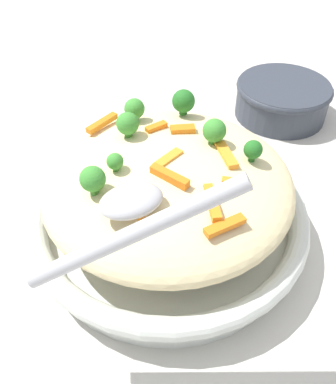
# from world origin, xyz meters

# --- Properties ---
(ground_plane) EXTENTS (2.40, 2.40, 0.00)m
(ground_plane) POSITION_xyz_m (0.00, 0.00, 0.00)
(ground_plane) COLOR beige
(serving_bowl) EXTENTS (0.30, 0.30, 0.05)m
(serving_bowl) POSITION_xyz_m (0.00, 0.00, 0.03)
(serving_bowl) COLOR silver
(serving_bowl) RESTS_ON ground_plane
(pasta_mound) EXTENTS (0.25, 0.25, 0.06)m
(pasta_mound) POSITION_xyz_m (0.00, 0.00, 0.08)
(pasta_mound) COLOR beige
(pasta_mound) RESTS_ON serving_bowl
(carrot_piece_0) EXTENTS (0.02, 0.02, 0.01)m
(carrot_piece_0) POSITION_xyz_m (0.04, -0.05, 0.10)
(carrot_piece_0) COLOR orange
(carrot_piece_0) RESTS_ON pasta_mound
(carrot_piece_1) EXTENTS (0.02, 0.04, 0.01)m
(carrot_piece_1) POSITION_xyz_m (0.06, -0.02, 0.11)
(carrot_piece_1) COLOR orange
(carrot_piece_1) RESTS_ON pasta_mound
(carrot_piece_2) EXTENTS (0.04, 0.02, 0.01)m
(carrot_piece_2) POSITION_xyz_m (-0.00, -0.00, 0.11)
(carrot_piece_2) COLOR orange
(carrot_piece_2) RESTS_ON pasta_mound
(carrot_piece_3) EXTENTS (0.04, 0.01, 0.01)m
(carrot_piece_3) POSITION_xyz_m (0.01, -0.09, 0.10)
(carrot_piece_3) COLOR orange
(carrot_piece_3) RESTS_ON pasta_mound
(carrot_piece_4) EXTENTS (0.03, 0.01, 0.01)m
(carrot_piece_4) POSITION_xyz_m (0.01, 0.06, 0.11)
(carrot_piece_4) COLOR orange
(carrot_piece_4) RESTS_ON pasta_mound
(carrot_piece_5) EXTENTS (0.02, 0.04, 0.01)m
(carrot_piece_5) POSITION_xyz_m (0.01, -0.07, 0.11)
(carrot_piece_5) COLOR orange
(carrot_piece_5) RESTS_ON pasta_mound
(carrot_piece_6) EXTENTS (0.03, 0.02, 0.01)m
(carrot_piece_6) POSITION_xyz_m (0.04, 0.04, 0.11)
(carrot_piece_6) COLOR orange
(carrot_piece_6) RESTS_ON pasta_mound
(carrot_piece_7) EXTENTS (0.03, 0.04, 0.01)m
(carrot_piece_7) POSITION_xyz_m (-0.01, -0.03, 0.11)
(carrot_piece_7) COLOR orange
(carrot_piece_7) RESTS_ON pasta_mound
(carrot_piece_8) EXTENTS (0.04, 0.03, 0.01)m
(carrot_piece_8) POSITION_xyz_m (-0.04, 0.09, 0.10)
(carrot_piece_8) COLOR orange
(carrot_piece_8) RESTS_ON pasta_mound
(carrot_piece_9) EXTENTS (0.03, 0.04, 0.01)m
(carrot_piece_9) POSITION_xyz_m (-0.06, -0.04, 0.11)
(carrot_piece_9) COLOR orange
(carrot_piece_9) RESTS_ON pasta_mound
(broccoli_floret_0) EXTENTS (0.02, 0.02, 0.02)m
(broccoli_floret_0) POSITION_xyz_m (0.08, -0.03, 0.11)
(broccoli_floret_0) COLOR #205B1C
(broccoli_floret_0) RESTS_ON pasta_mound
(broccoli_floret_1) EXTENTS (0.02, 0.02, 0.03)m
(broccoli_floret_1) POSITION_xyz_m (-0.02, 0.06, 0.12)
(broccoli_floret_1) COLOR #377928
(broccoli_floret_1) RESTS_ON pasta_mound
(broccoli_floret_2) EXTENTS (0.02, 0.02, 0.03)m
(broccoli_floret_2) POSITION_xyz_m (-0.00, 0.09, 0.12)
(broccoli_floret_2) COLOR #377928
(broccoli_floret_2) RESTS_ON pasta_mound
(broccoli_floret_3) EXTENTS (0.02, 0.02, 0.03)m
(broccoli_floret_3) POSITION_xyz_m (-0.08, -0.01, 0.12)
(broccoli_floret_3) COLOR #377928
(broccoli_floret_3) RESTS_ON pasta_mound
(broccoli_floret_4) EXTENTS (0.03, 0.03, 0.03)m
(broccoli_floret_4) POSITION_xyz_m (0.05, 0.08, 0.12)
(broccoli_floret_4) COLOR #205B1C
(broccoli_floret_4) RESTS_ON pasta_mound
(broccoli_floret_5) EXTENTS (0.02, 0.02, 0.03)m
(broccoli_floret_5) POSITION_xyz_m (0.05, 0.01, 0.12)
(broccoli_floret_5) COLOR #377928
(broccoli_floret_5) RESTS_ON pasta_mound
(broccoli_floret_6) EXTENTS (0.02, 0.02, 0.02)m
(broccoli_floret_6) POSITION_xyz_m (-0.05, 0.01, 0.12)
(broccoli_floret_6) COLOR #377928
(broccoli_floret_6) RESTS_ON pasta_mound
(serving_spoon) EXTENTS (0.15, 0.12, 0.09)m
(serving_spoon) POSITION_xyz_m (-0.06, -0.07, 0.13)
(serving_spoon) COLOR #B7B7BC
(serving_spoon) RESTS_ON pasta_mound
(companion_bowl) EXTENTS (0.14, 0.14, 0.05)m
(companion_bowl) POSITION_xyz_m (0.26, 0.15, 0.03)
(companion_bowl) COLOR #333842
(companion_bowl) RESTS_ON ground_plane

